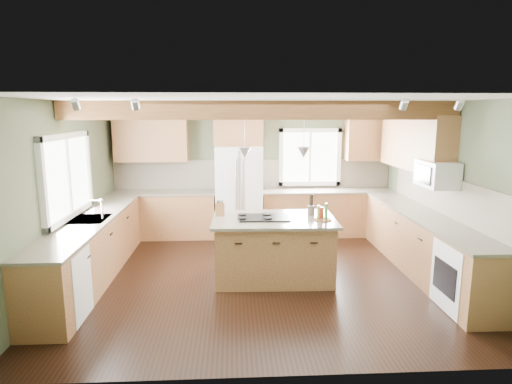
{
  "coord_description": "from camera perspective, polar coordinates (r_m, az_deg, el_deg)",
  "views": [
    {
      "loc": [
        -0.41,
        -6.11,
        2.44
      ],
      "look_at": [
        -0.06,
        0.3,
        1.24
      ],
      "focal_mm": 30.0,
      "sensor_mm": 36.0,
      "label": 1
    }
  ],
  "objects": [
    {
      "name": "floor",
      "position": [
        6.59,
        0.7,
        -11.18
      ],
      "size": [
        5.6,
        5.6,
        0.0
      ],
      "primitive_type": "plane",
      "color": "black",
      "rests_on": "ground"
    },
    {
      "name": "ceiling",
      "position": [
        6.13,
        0.76,
        12.05
      ],
      "size": [
        5.6,
        5.6,
        0.0
      ],
      "primitive_type": "plane",
      "rotation": [
        3.14,
        0.0,
        0.0
      ],
      "color": "silver",
      "rests_on": "wall_back"
    },
    {
      "name": "wall_back",
      "position": [
        8.69,
        -0.37,
        3.01
      ],
      "size": [
        5.6,
        0.0,
        5.6
      ],
      "primitive_type": "plane",
      "rotation": [
        1.57,
        0.0,
        0.0
      ],
      "color": "#434D36",
      "rests_on": "ground"
    },
    {
      "name": "wall_left",
      "position": [
        6.66,
        -24.08,
        -0.24
      ],
      "size": [
        0.0,
        5.0,
        5.0
      ],
      "primitive_type": "plane",
      "rotation": [
        1.57,
        0.0,
        1.57
      ],
      "color": "#434D36",
      "rests_on": "ground"
    },
    {
      "name": "wall_right",
      "position": [
        7.0,
        24.26,
        0.23
      ],
      "size": [
        0.0,
        5.0,
        5.0
      ],
      "primitive_type": "plane",
      "rotation": [
        1.57,
        0.0,
        -1.57
      ],
      "color": "#434D36",
      "rests_on": "ground"
    },
    {
      "name": "ceiling_beam",
      "position": [
        6.06,
        0.79,
        10.83
      ],
      "size": [
        5.55,
        0.26,
        0.26
      ],
      "primitive_type": "cube",
      "color": "#4F2B16",
      "rests_on": "ceiling"
    },
    {
      "name": "soffit_trim",
      "position": [
        8.52,
        -0.35,
        11.22
      ],
      "size": [
        5.55,
        0.2,
        0.1
      ],
      "primitive_type": "cube",
      "color": "#4F2B16",
      "rests_on": "ceiling"
    },
    {
      "name": "backsplash_back",
      "position": [
        8.69,
        -0.37,
        2.41
      ],
      "size": [
        5.58,
        0.03,
        0.58
      ],
      "primitive_type": "cube",
      "color": "brown",
      "rests_on": "wall_back"
    },
    {
      "name": "backsplash_right",
      "position": [
        7.05,
        23.92,
        -0.42
      ],
      "size": [
        0.03,
        3.7,
        0.58
      ],
      "primitive_type": "cube",
      "color": "brown",
      "rests_on": "wall_right"
    },
    {
      "name": "base_cab_back_left",
      "position": [
        8.66,
        -12.21,
        -3.06
      ],
      "size": [
        2.02,
        0.6,
        0.88
      ],
      "primitive_type": "cube",
      "color": "brown",
      "rests_on": "floor"
    },
    {
      "name": "counter_back_left",
      "position": [
        8.56,
        -12.33,
        -0.06
      ],
      "size": [
        2.06,
        0.64,
        0.04
      ],
      "primitive_type": "cube",
      "color": "#4D4738",
      "rests_on": "base_cab_back_left"
    },
    {
      "name": "base_cab_back_right",
      "position": [
        8.76,
        9.53,
        -2.81
      ],
      "size": [
        2.62,
        0.6,
        0.88
      ],
      "primitive_type": "cube",
      "color": "brown",
      "rests_on": "floor"
    },
    {
      "name": "counter_back_right",
      "position": [
        8.66,
        9.62,
        0.15
      ],
      "size": [
        2.66,
        0.64,
        0.04
      ],
      "primitive_type": "cube",
      "color": "#4D4738",
      "rests_on": "base_cab_back_right"
    },
    {
      "name": "base_cab_left",
      "position": [
        6.8,
        -21.01,
        -7.27
      ],
      "size": [
        0.6,
        3.7,
        0.88
      ],
      "primitive_type": "cube",
      "color": "brown",
      "rests_on": "floor"
    },
    {
      "name": "counter_left",
      "position": [
        6.68,
        -21.27,
        -3.5
      ],
      "size": [
        0.64,
        3.74,
        0.04
      ],
      "primitive_type": "cube",
      "color": "#4D4738",
      "rests_on": "base_cab_left"
    },
    {
      "name": "base_cab_right",
      "position": [
        7.1,
        21.39,
        -6.56
      ],
      "size": [
        0.6,
        3.7,
        0.88
      ],
      "primitive_type": "cube",
      "color": "brown",
      "rests_on": "floor"
    },
    {
      "name": "counter_right",
      "position": [
        6.98,
        21.64,
        -2.95
      ],
      "size": [
        0.64,
        3.74,
        0.04
      ],
      "primitive_type": "cube",
      "color": "#4D4738",
      "rests_on": "base_cab_right"
    },
    {
      "name": "upper_cab_back_left",
      "position": [
        8.6,
        -13.79,
        6.98
      ],
      "size": [
        1.4,
        0.35,
        0.9
      ],
      "primitive_type": "cube",
      "color": "brown",
      "rests_on": "wall_back"
    },
    {
      "name": "upper_cab_over_fridge",
      "position": [
        8.44,
        -2.38,
        8.57
      ],
      "size": [
        0.96,
        0.35,
        0.7
      ],
      "primitive_type": "cube",
      "color": "brown",
      "rests_on": "wall_back"
    },
    {
      "name": "upper_cab_right",
      "position": [
        7.65,
        20.39,
        6.22
      ],
      "size": [
        0.35,
        2.2,
        0.9
      ],
      "primitive_type": "cube",
      "color": "brown",
      "rests_on": "wall_right"
    },
    {
      "name": "upper_cab_back_corner",
      "position": [
        8.87,
        14.8,
        7.03
      ],
      "size": [
        0.9,
        0.35,
        0.9
      ],
      "primitive_type": "cube",
      "color": "brown",
      "rests_on": "wall_back"
    },
    {
      "name": "window_left",
      "position": [
        6.66,
        -23.93,
        1.96
      ],
      "size": [
        0.04,
        1.6,
        1.05
      ],
      "primitive_type": "cube",
      "color": "white",
      "rests_on": "wall_left"
    },
    {
      "name": "window_back",
      "position": [
        8.78,
        7.18,
        4.64
      ],
      "size": [
        1.1,
        0.04,
        1.0
      ],
      "primitive_type": "cube",
      "color": "white",
      "rests_on": "wall_back"
    },
    {
      "name": "sink",
      "position": [
        6.68,
        -21.27,
        -3.46
      ],
      "size": [
        0.5,
        0.65,
        0.03
      ],
      "primitive_type": "cube",
      "color": "#262628",
      "rests_on": "counter_left"
    },
    {
      "name": "faucet",
      "position": [
        6.6,
        -19.87,
        -2.25
      ],
      "size": [
        0.02,
        0.02,
        0.28
      ],
      "primitive_type": "cylinder",
      "color": "#B2B2B7",
      "rests_on": "sink"
    },
    {
      "name": "dishwasher",
      "position": [
        5.65,
        -24.96,
        -11.3
      ],
      "size": [
        0.6,
        0.6,
        0.84
      ],
      "primitive_type": "cube",
      "color": "white",
      "rests_on": "floor"
    },
    {
      "name": "oven",
      "position": [
        6.01,
        26.45,
        -10.15
      ],
      "size": [
        0.6,
        0.72,
        0.84
      ],
      "primitive_type": "cube",
      "color": "white",
      "rests_on": "floor"
    },
    {
      "name": "microwave",
      "position": [
        6.82,
        22.97,
        2.21
      ],
      "size": [
        0.4,
        0.7,
        0.38
      ],
      "primitive_type": "cube",
      "color": "white",
      "rests_on": "wall_right"
    },
    {
      "name": "pendant_left",
      "position": [
        6.09,
        -1.5,
        5.27
      ],
      "size": [
        0.18,
        0.18,
        0.16
      ],
      "primitive_type": "cone",
      "rotation": [
        3.14,
        0.0,
        0.0
      ],
      "color": "#B2B2B7",
      "rests_on": "ceiling"
    },
    {
      "name": "pendant_right",
      "position": [
        6.15,
        6.36,
        5.26
      ],
      "size": [
        0.18,
        0.18,
        0.16
      ],
      "primitive_type": "cone",
      "rotation": [
        3.14,
        0.0,
        0.0
      ],
      "color": "#B2B2B7",
      "rests_on": "ceiling"
    },
    {
      "name": "refrigerator",
      "position": [
        8.37,
        -2.3,
        -0.06
      ],
      "size": [
        0.9,
        0.74,
        1.8
      ],
      "primitive_type": "cube",
      "color": "white",
      "rests_on": "floor"
    },
    {
      "name": "island",
      "position": [
        6.4,
        2.35,
        -7.68
      ],
      "size": [
        1.7,
        1.06,
        0.88
      ],
      "primitive_type": "cube",
      "rotation": [
        0.0,
        0.0,
        -0.02
      ],
      "color": "brown",
      "rests_on": "floor"
    },
    {
      "name": "island_top",
      "position": [
        6.27,
        2.38,
        -3.68
      ],
      "size": [
        1.81,
        1.18,
        0.04
      ],
      "primitive_type": "cube",
      "rotation": [
        0.0,
        0.0,
        -0.02
      ],
      "color": "#4D4738",
      "rests_on": "island"
    },
    {
      "name": "cooktop",
      "position": [
        6.25,
        1.1,
        -3.42
      ],
      "size": [
        0.74,
        0.5,
        0.02
      ],
      "primitive_type": "cube",
      "rotation": [
        0.0,
        0.0,
        -0.02
      ],
      "color": "black",
      "rests_on": "island_top"
    },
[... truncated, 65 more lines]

